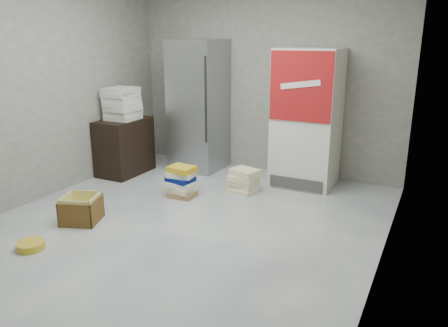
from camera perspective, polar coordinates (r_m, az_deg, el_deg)
The scene contains 10 objects.
ground at distance 4.59m, azimuth -6.82°, elevation -8.87°, with size 5.00×5.00×0.00m, color silver.
room_shell at distance 4.16m, azimuth -7.67°, elevation 14.17°, with size 4.04×5.04×2.82m.
steel_fridge at distance 6.51m, azimuth -3.34°, elevation 7.51°, with size 0.70×0.72×1.90m.
coke_cooler at distance 5.87m, azimuth 10.77°, elevation 5.83°, with size 0.80×0.73×1.80m.
wood_shelf at distance 6.51m, azimuth -12.86°, elevation 2.17°, with size 0.50×0.80×0.80m, color black.
supply_box_stack at distance 6.38m, azimuth -13.19°, elevation 7.63°, with size 0.44×0.44×0.45m.
phonebook_stack_main at distance 5.48m, azimuth -5.58°, elevation -2.35°, with size 0.37×0.31×0.39m.
phonebook_stack_side at distance 5.64m, azimuth 2.59°, elevation -2.22°, with size 0.42×0.37×0.31m.
cardboard_box at distance 5.00m, azimuth -18.13°, elevation -5.90°, with size 0.48×0.48×0.30m.
bucket_lid at distance 4.59m, azimuth -23.92°, elevation -9.76°, with size 0.26×0.26×0.07m, color gold.
Camera 1 is at (2.35, -3.43, 1.94)m, focal length 35.00 mm.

